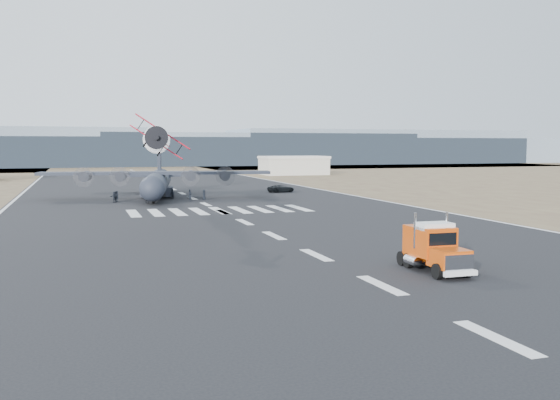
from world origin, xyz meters
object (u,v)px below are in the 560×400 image
crew_d (116,196)px  crew_e (204,195)px  aerobatic_biplane (159,139)px  crew_g (190,194)px  transport_aircraft (157,181)px  crew_h (172,194)px  support_vehicle (281,188)px  hangar_right (294,165)px  semi_truck (433,247)px  crew_a (117,196)px  crew_f (114,197)px  crew_c (190,197)px  crew_b (147,198)px

crew_d → crew_e: bearing=-102.5°
aerobatic_biplane → crew_g: aerobatic_biplane is taller
transport_aircraft → crew_h: (2.11, -4.11, -2.11)m
transport_aircraft → support_vehicle: 25.63m
hangar_right → transport_aircraft: transport_aircraft is taller
aerobatic_biplane → crew_g: size_ratio=3.31×
semi_truck → crew_h: semi_truck is taller
semi_truck → aerobatic_biplane: size_ratio=1.38×
transport_aircraft → support_vehicle: transport_aircraft is taller
transport_aircraft → crew_a: size_ratio=23.74×
crew_f → crew_h: bearing=69.2°
hangar_right → crew_c: 97.45m
aerobatic_biplane → transport_aircraft: (5.26, 47.11, -6.96)m
support_vehicle → crew_f: crew_f is taller
hangar_right → aerobatic_biplane: bearing=-115.1°
transport_aircraft → support_vehicle: (25.00, 5.20, -2.23)m
aerobatic_biplane → support_vehicle: aerobatic_biplane is taller
support_vehicle → aerobatic_biplane: bearing=137.0°
aerobatic_biplane → crew_b: aerobatic_biplane is taller
hangar_right → crew_c: (-47.60, -85.01, -2.22)m
support_vehicle → crew_f: (-32.79, -13.12, 0.15)m
crew_e → crew_f: size_ratio=0.97×
aerobatic_biplane → support_vehicle: size_ratio=1.10×
crew_d → crew_h: bearing=-84.1°
crew_b → crew_f: size_ratio=0.97×
crew_a → crew_f: crew_f is taller
crew_c → crew_f: 12.22m
transport_aircraft → crew_f: transport_aircraft is taller
semi_truck → crew_c: semi_truck is taller
semi_truck → hangar_right: bearing=76.4°
support_vehicle → crew_a: size_ratio=3.20×
transport_aircraft → crew_b: transport_aircraft is taller
crew_f → crew_a: bearing=126.6°
aerobatic_biplane → crew_d: bearing=99.5°
crew_b → semi_truck: bearing=127.8°
aerobatic_biplane → support_vehicle: 61.13m
transport_aircraft → crew_a: 9.02m
crew_g → crew_h: size_ratio=1.03×
semi_truck → crew_f: (-19.34, 64.46, -0.88)m
semi_truck → transport_aircraft: 73.30m
crew_g → aerobatic_biplane: bearing=-143.4°
transport_aircraft → crew_c: (4.17, -10.39, -2.18)m
support_vehicle → crew_b: (-27.89, -15.91, 0.12)m
semi_truck → support_vehicle: semi_truck is taller
crew_d → crew_e: crew_d is taller
hangar_right → crew_b: (-54.66, -85.33, -2.14)m
hangar_right → crew_a: (-58.97, -79.62, -2.17)m
hangar_right → transport_aircraft: 90.82m
crew_h → crew_d: bearing=-102.6°
aerobatic_biplane → support_vehicle: (30.26, 52.31, -9.18)m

